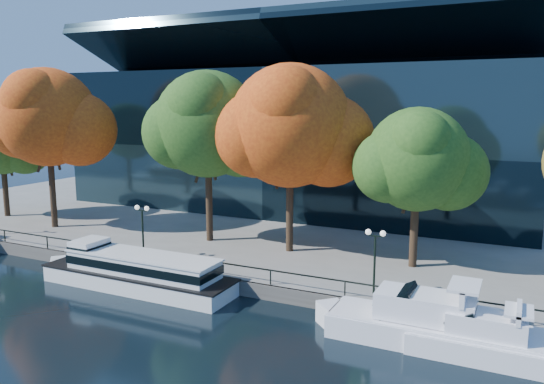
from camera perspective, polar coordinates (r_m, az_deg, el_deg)
The scene contains 14 objects.
ground at distance 34.90m, azimuth -10.13°, elevation -11.73°, with size 160.00×160.00×0.00m, color black.
promenade at distance 66.62m, azimuth 8.38°, elevation -0.99°, with size 90.00×67.08×1.00m.
railing at distance 36.80m, azimuth -7.25°, elevation -7.33°, with size 88.20×0.08×0.99m.
convention_building at distance 62.65m, azimuth 3.79°, elevation 5.81°, with size 50.00×24.57×21.43m.
tour_boat at distance 38.01m, azimuth -14.74°, elevation -8.09°, with size 15.65×3.49×2.97m.
cruiser_near at distance 29.83m, azimuth 16.20°, elevation -13.45°, with size 12.33×3.17×3.57m.
cruiser_far at distance 29.23m, azimuth 21.99°, elevation -14.60°, with size 9.27×2.57×3.03m.
tree_0 at distance 60.53m, azimuth -27.06°, elevation 4.95°, with size 9.02×7.39×11.58m.
tree_1 at distance 52.99m, azimuth -22.91°, elevation 7.21°, with size 11.28×9.25×14.80m.
tree_2 at distance 44.19m, azimuth -6.79°, elevation 7.00°, with size 11.03×9.04×14.26m.
tree_3 at distance 40.64m, azimuth 2.18°, elevation 6.84°, with size 11.85×9.72×14.60m.
tree_4 at distance 38.13m, azimuth 15.55°, elevation 3.15°, with size 9.07×7.44×11.34m.
lamp_1 at distance 40.88m, azimuth -13.78°, elevation -2.87°, with size 1.26×0.36×4.03m.
lamp_2 at distance 32.87m, azimuth 11.03°, elevation -5.79°, with size 1.26×0.36×4.03m.
Camera 1 is at (19.24, -26.25, 12.58)m, focal length 35.00 mm.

